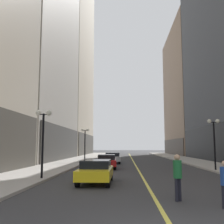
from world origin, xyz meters
name	(u,v)px	position (x,y,z in m)	size (l,w,h in m)	color
ground_plane	(133,160)	(0.00, 35.00, 0.00)	(200.00, 200.00, 0.00)	#38383A
sidewalk_left	(78,160)	(-8.25, 35.00, 0.07)	(4.50, 78.00, 0.15)	#ADA8A0
sidewalk_right	(188,160)	(8.25, 35.00, 0.07)	(4.50, 78.00, 0.15)	#ADA8A0
lane_centre_stripe	(133,160)	(0.00, 35.00, 0.00)	(0.16, 70.00, 0.01)	#E5D64C
building_left_far	(62,34)	(-17.30, 60.00, 31.25)	(13.79, 26.00, 62.66)	#B7AD99
building_right_far	(203,91)	(18.18, 60.00, 15.56)	(15.56, 26.00, 31.22)	gray
car_yellow	(96,171)	(-2.89, 9.82, 0.72)	(1.84, 4.17, 1.32)	yellow
car_red	(107,161)	(-2.94, 19.85, 0.72)	(1.99, 4.09, 1.32)	#B21919
car_silver	(113,157)	(-2.73, 27.92, 0.72)	(2.11, 4.32, 1.32)	#B7B7BC
pedestrian_in_green_parka	(178,173)	(0.86, 4.97, 1.06)	(0.47, 0.47, 1.81)	black
street_lamp_left_near	(43,128)	(-6.40, 10.89, 3.26)	(1.06, 0.36, 4.43)	black
street_lamp_left_far	(85,137)	(-6.40, 29.04, 3.26)	(1.06, 0.36, 4.43)	black
street_lamp_right_mid	(214,133)	(6.40, 17.28, 3.26)	(1.06, 0.36, 4.43)	black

